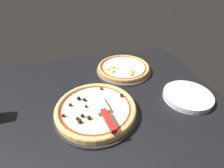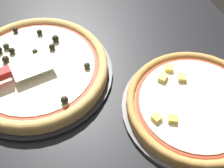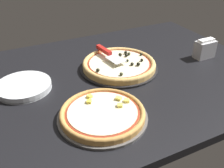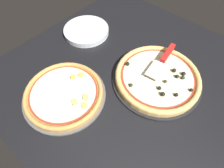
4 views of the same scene
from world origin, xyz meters
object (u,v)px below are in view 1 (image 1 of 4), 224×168
serving_spatula (106,116)px  pizza_front (96,109)px  plate_stack (188,96)px  pizza_back (124,68)px

serving_spatula → pizza_front: bearing=106.3°
pizza_front → plate_stack: size_ratio=1.52×
pizza_front → pizza_back: size_ratio=1.14×
serving_spatula → plate_stack: 44.38cm
pizza_front → pizza_back: pizza_front is taller
pizza_back → serving_spatula: serving_spatula is taller
plate_stack → pizza_front: bearing=177.7°
serving_spatula → plate_stack: bearing=9.3°
serving_spatula → pizza_back: bearing=62.7°
pizza_back → plate_stack: bearing=-56.3°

